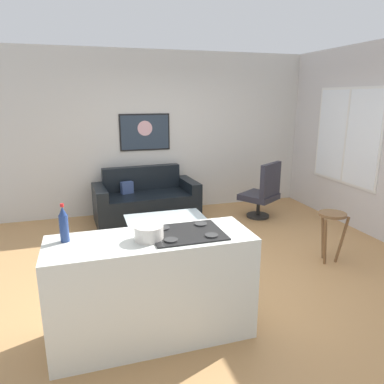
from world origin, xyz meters
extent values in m
cube|color=tan|center=(0.00, 0.00, -0.02)|extent=(6.40, 6.40, 0.04)
cube|color=beige|center=(0.00, 2.42, 1.40)|extent=(6.40, 0.05, 2.80)
cube|color=silver|center=(2.62, 0.30, 1.40)|extent=(0.05, 6.40, 2.80)
cube|color=black|center=(-0.49, 1.87, 0.23)|extent=(1.38, 0.89, 0.46)
cube|color=black|center=(-0.51, 2.19, 0.66)|extent=(1.34, 0.24, 0.41)
cube|color=black|center=(-1.24, 1.82, 0.32)|extent=(0.23, 0.82, 0.64)
cube|color=black|center=(0.27, 1.92, 0.32)|extent=(0.23, 0.82, 0.64)
cube|color=#384A79|center=(-0.79, 2.00, 0.56)|extent=(0.22, 0.15, 0.20)
cube|color=silver|center=(-0.43, 0.71, 0.41)|extent=(1.08, 0.58, 0.02)
cylinder|color=#232326|center=(-0.92, 0.47, 0.20)|extent=(0.03, 0.03, 0.40)
cylinder|color=#232326|center=(0.05, 0.47, 0.20)|extent=(0.03, 0.03, 0.40)
cylinder|color=#232326|center=(-0.92, 0.96, 0.20)|extent=(0.03, 0.03, 0.40)
cylinder|color=#232326|center=(0.05, 0.96, 0.20)|extent=(0.03, 0.03, 0.40)
cylinder|color=black|center=(1.39, 1.47, 0.02)|extent=(0.39, 0.39, 0.04)
cylinder|color=black|center=(1.39, 1.47, 0.21)|extent=(0.06, 0.06, 0.34)
cube|color=#282934|center=(1.39, 1.47, 0.37)|extent=(0.76, 0.75, 0.10)
cube|color=#282934|center=(1.50, 1.30, 0.70)|extent=(0.51, 0.37, 0.56)
cylinder|color=brown|center=(1.43, -0.37, 0.63)|extent=(0.33, 0.33, 0.03)
cylinder|color=brown|center=(1.43, -0.23, 0.31)|extent=(0.04, 0.13, 0.61)
cylinder|color=brown|center=(1.30, -0.45, 0.31)|extent=(0.13, 0.10, 0.61)
cylinder|color=brown|center=(1.55, -0.45, 0.31)|extent=(0.13, 0.10, 0.61)
cube|color=silver|center=(-0.97, -1.16, 0.46)|extent=(1.69, 0.61, 0.92)
cube|color=black|center=(-0.67, -1.16, 0.92)|extent=(0.60, 0.49, 0.01)
cylinder|color=#2D2D2D|center=(-0.84, -1.30, 0.93)|extent=(0.11, 0.11, 0.01)
cylinder|color=#2D2D2D|center=(-0.50, -1.30, 0.93)|extent=(0.11, 0.11, 0.01)
cylinder|color=#2D2D2D|center=(-0.84, -1.02, 0.93)|extent=(0.11, 0.11, 0.01)
cylinder|color=#2D2D2D|center=(-0.50, -1.02, 0.93)|extent=(0.11, 0.11, 0.01)
cylinder|color=navy|center=(-1.64, -1.04, 1.02)|extent=(0.07, 0.07, 0.22)
cone|color=navy|center=(-1.64, -1.04, 1.17)|extent=(0.06, 0.06, 0.07)
cylinder|color=red|center=(-1.64, -1.04, 1.22)|extent=(0.03, 0.03, 0.02)
cylinder|color=silver|center=(-0.99, -1.20, 0.92)|extent=(0.13, 0.13, 0.01)
cylinder|color=silver|center=(-0.99, -1.20, 0.97)|extent=(0.23, 0.23, 0.12)
cube|color=black|center=(-0.39, 2.39, 1.43)|extent=(0.88, 0.01, 0.63)
cube|color=#293644|center=(-0.39, 2.38, 1.43)|extent=(0.83, 0.02, 0.58)
cylinder|color=#D8A2A8|center=(-0.39, 2.37, 1.50)|extent=(0.26, 0.01, 0.26)
cube|color=silver|center=(2.59, 0.90, 1.42)|extent=(0.02, 1.46, 1.52)
cube|color=white|center=(2.58, 0.90, 1.42)|extent=(0.01, 1.38, 1.44)
cube|color=silver|center=(2.58, 0.90, 1.42)|extent=(0.01, 0.04, 1.44)
camera|label=1|loc=(-1.45, -3.87, 2.03)|focal=33.54mm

